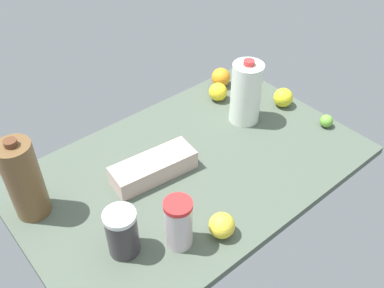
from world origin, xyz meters
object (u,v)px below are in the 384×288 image
(tumbler_cup, at_px, (179,223))
(lemon_near_front, at_px, (218,92))
(shaker_bottle, at_px, (122,232))
(egg_carton, at_px, (154,167))
(lemon_by_jug, at_px, (283,98))
(lime_beside_bowl, at_px, (326,121))
(milk_jug, at_px, (246,93))
(chocolate_milk_jug, at_px, (24,180))
(orange_loose, at_px, (221,77))
(lemon_far_back, at_px, (222,225))

(tumbler_cup, bearing_deg, lemon_near_front, 38.45)
(shaker_bottle, bearing_deg, tumbler_cup, -30.69)
(egg_carton, xyz_separation_m, tumbler_cup, (-0.11, -0.27, 0.05))
(egg_carton, distance_m, tumbler_cup, 0.30)
(tumbler_cup, xyz_separation_m, lemon_by_jug, (0.75, 0.26, -0.05))
(lime_beside_bowl, bearing_deg, lemon_near_front, 116.16)
(egg_carton, height_order, milk_jug, milk_jug)
(milk_jug, relative_size, chocolate_milk_jug, 0.91)
(tumbler_cup, xyz_separation_m, orange_loose, (0.66, 0.53, -0.04))
(shaker_bottle, bearing_deg, lemon_by_jug, 11.24)
(milk_jug, bearing_deg, orange_loose, 68.04)
(milk_jug, bearing_deg, lime_beside_bowl, -48.69)
(orange_loose, bearing_deg, lime_beside_bowl, -76.43)
(tumbler_cup, relative_size, lemon_by_jug, 2.16)
(tumbler_cup, xyz_separation_m, shaker_bottle, (-0.14, 0.08, -0.01))
(egg_carton, bearing_deg, chocolate_milk_jug, 169.42)
(lime_beside_bowl, relative_size, lemon_by_jug, 0.64)
(lime_beside_bowl, height_order, lemon_far_back, lemon_far_back)
(milk_jug, distance_m, shaker_bottle, 0.74)
(egg_carton, xyz_separation_m, shaker_bottle, (-0.24, -0.19, 0.04))
(lemon_near_front, xyz_separation_m, orange_loose, (0.08, 0.07, 0.00))
(tumbler_cup, bearing_deg, lime_beside_bowl, 4.25)
(shaker_bottle, xyz_separation_m, lime_beside_bowl, (0.91, -0.02, -0.05))
(lemon_far_back, relative_size, lemon_by_jug, 1.00)
(lemon_far_back, bearing_deg, lime_beside_bowl, 9.94)
(chocolate_milk_jug, distance_m, shaker_bottle, 0.34)
(chocolate_milk_jug, bearing_deg, lemon_far_back, -49.10)
(shaker_bottle, bearing_deg, lemon_far_back, -29.12)
(chocolate_milk_jug, bearing_deg, milk_jug, -6.12)
(chocolate_milk_jug, height_order, orange_loose, chocolate_milk_jug)
(lime_beside_bowl, xyz_separation_m, lemon_near_front, (-0.20, 0.40, 0.01))
(lime_beside_bowl, bearing_deg, chocolate_milk_jug, 162.61)
(egg_carton, relative_size, milk_jug, 1.11)
(egg_carton, height_order, chocolate_milk_jug, chocolate_milk_jug)
(shaker_bottle, height_order, lemon_far_back, shaker_bottle)
(tumbler_cup, xyz_separation_m, chocolate_milk_jug, (-0.27, 0.39, 0.05))
(tumbler_cup, xyz_separation_m, lemon_far_back, (0.11, -0.06, -0.05))
(egg_carton, height_order, lime_beside_bowl, egg_carton)
(milk_jug, relative_size, lemon_far_back, 3.34)
(milk_jug, bearing_deg, chocolate_milk_jug, 173.88)
(milk_jug, bearing_deg, egg_carton, -176.85)
(egg_carton, distance_m, lemon_near_front, 0.51)
(lemon_far_back, bearing_deg, orange_loose, 47.10)
(milk_jug, height_order, lime_beside_bowl, milk_jug)
(tumbler_cup, relative_size, orange_loose, 2.07)
(orange_loose, bearing_deg, egg_carton, -154.77)
(milk_jug, xyz_separation_m, chocolate_milk_jug, (-0.84, 0.09, 0.01))
(shaker_bottle, xyz_separation_m, lemon_near_front, (0.71, 0.38, -0.04))
(chocolate_milk_jug, bearing_deg, lime_beside_bowl, -17.39)
(milk_jug, height_order, lemon_far_back, milk_jug)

